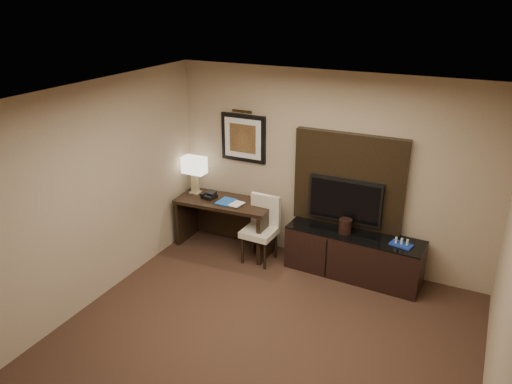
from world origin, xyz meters
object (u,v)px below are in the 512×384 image
Objects in this scene: credenza at (353,255)px; minibar_tray at (402,242)px; desk at (225,224)px; tv at (345,200)px; ice_bucket at (345,226)px; desk_phone at (209,195)px; table_lamp at (195,175)px; desk_chair at (259,232)px.

minibar_tray is at bearing -2.64° from credenza.
tv is (1.75, 0.19, 0.64)m from desk.
desk is at bearing -179.21° from ice_bucket.
tv is at bearing 2.79° from desk.
ice_bucket is at bearing 10.97° from desk_phone.
table_lamp reaches higher than minibar_tray.
table_lamp is 0.39m from desk_phone.
ice_bucket is at bearing -1.02° from table_lamp.
desk is 0.78× the size of credenza.
tv reaches higher than credenza.
desk_phone is (-2.00, -0.21, -0.21)m from tv.
minibar_tray is at bearing -13.60° from tv.
table_lamp reaches higher than tv.
desk_chair reaches higher than desk_phone.
table_lamp is 2.14× the size of minibar_tray.
table_lamp is 2.39m from ice_bucket.
table_lamp reaches higher than desk.
credenza is at bearing 10.67° from ice_bucket.
table_lamp is at bearing -176.95° from tv.
desk_chair is 1.58× the size of table_lamp.
desk_chair is at bearing -17.02° from desk.
desk_phone is at bearing -175.45° from credenza.
credenza is 9.38× the size of ice_bucket.
credenza is at bearing 11.54° from desk_phone.
desk is 2.59m from minibar_tray.
tv is (-0.20, 0.14, 0.71)m from credenza.
desk is at bearing 14.08° from desk_phone.
ice_bucket reaches higher than credenza.
credenza is at bearing -1.94° from desk.
credenza is 1.83× the size of tv.
credenza is at bearing 10.73° from desk_chair.
ice_bucket is at bearing -66.96° from tv.
desk is 0.50m from desk_phone.
desk_chair is 4.77× the size of ice_bucket.
ice_bucket is (1.18, 0.18, 0.26)m from desk_chair.
desk is 7.46× the size of desk_phone.
credenza is 2.26m from desk_phone.
ice_bucket is (2.07, 0.04, -0.09)m from desk_phone.
table_lamp reaches higher than ice_bucket.
table_lamp is at bearing 171.26° from desk_chair.
desk is 1.95m from credenza.
credenza is at bearing -34.69° from tv.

